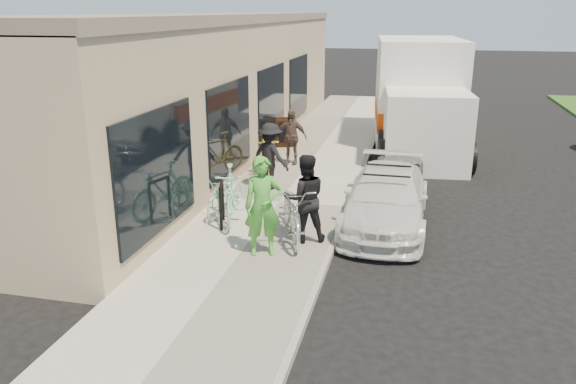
{
  "coord_description": "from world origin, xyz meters",
  "views": [
    {
      "loc": [
        0.94,
        -8.8,
        4.32
      ],
      "look_at": [
        -1.34,
        1.02,
        1.05
      ],
      "focal_mm": 35.0,
      "sensor_mm": 36.0,
      "label": 1
    }
  ],
  "objects_px": {
    "sandwich_board": "(285,133)",
    "sedan_silver": "(401,150)",
    "man_standing": "(305,198)",
    "cruiser_bike_b": "(226,194)",
    "moving_truck": "(418,100)",
    "tandem_bike": "(292,210)",
    "woman_rider": "(263,206)",
    "cruiser_bike_c": "(265,157)",
    "sedan_white": "(386,199)",
    "bystander_b": "(291,137)",
    "bystander_a": "(270,156)",
    "cruiser_bike_a": "(230,194)",
    "bike_rack": "(222,200)"
  },
  "relations": [
    {
      "from": "cruiser_bike_a",
      "to": "cruiser_bike_b",
      "type": "distance_m",
      "value": 0.51
    },
    {
      "from": "sedan_white",
      "to": "bike_rack",
      "type": "bearing_deg",
      "value": -159.93
    },
    {
      "from": "cruiser_bike_c",
      "to": "woman_rider",
      "type": "bearing_deg",
      "value": -102.26
    },
    {
      "from": "cruiser_bike_a",
      "to": "cruiser_bike_b",
      "type": "relative_size",
      "value": 1.19
    },
    {
      "from": "cruiser_bike_a",
      "to": "bystander_b",
      "type": "xyz_separation_m",
      "value": [
        0.21,
        4.72,
        0.21
      ]
    },
    {
      "from": "tandem_bike",
      "to": "man_standing",
      "type": "xyz_separation_m",
      "value": [
        0.26,
        -0.09,
        0.29
      ]
    },
    {
      "from": "tandem_bike",
      "to": "sedan_white",
      "type": "bearing_deg",
      "value": 20.08
    },
    {
      "from": "bystander_a",
      "to": "bike_rack",
      "type": "bearing_deg",
      "value": 108.25
    },
    {
      "from": "cruiser_bike_c",
      "to": "cruiser_bike_a",
      "type": "bearing_deg",
      "value": -115.29
    },
    {
      "from": "sandwich_board",
      "to": "woman_rider",
      "type": "height_order",
      "value": "woman_rider"
    },
    {
      "from": "moving_truck",
      "to": "cruiser_bike_b",
      "type": "height_order",
      "value": "moving_truck"
    },
    {
      "from": "woman_rider",
      "to": "sedan_white",
      "type": "bearing_deg",
      "value": 28.19
    },
    {
      "from": "sandwich_board",
      "to": "bystander_b",
      "type": "xyz_separation_m",
      "value": [
        0.64,
        -1.95,
        0.31
      ]
    },
    {
      "from": "cruiser_bike_b",
      "to": "sedan_white",
      "type": "bearing_deg",
      "value": 14.75
    },
    {
      "from": "man_standing",
      "to": "cruiser_bike_b",
      "type": "relative_size",
      "value": 1.06
    },
    {
      "from": "sedan_white",
      "to": "cruiser_bike_b",
      "type": "xyz_separation_m",
      "value": [
        -3.37,
        -0.4,
        -0.03
      ]
    },
    {
      "from": "moving_truck",
      "to": "cruiser_bike_a",
      "type": "relative_size",
      "value": 3.85
    },
    {
      "from": "cruiser_bike_c",
      "to": "bystander_b",
      "type": "relative_size",
      "value": 1.21
    },
    {
      "from": "moving_truck",
      "to": "bystander_a",
      "type": "height_order",
      "value": "moving_truck"
    },
    {
      "from": "cruiser_bike_b",
      "to": "cruiser_bike_c",
      "type": "relative_size",
      "value": 0.84
    },
    {
      "from": "sedan_white",
      "to": "man_standing",
      "type": "relative_size",
      "value": 2.45
    },
    {
      "from": "moving_truck",
      "to": "sedan_silver",
      "type": "bearing_deg",
      "value": -102.9
    },
    {
      "from": "sandwich_board",
      "to": "cruiser_bike_a",
      "type": "height_order",
      "value": "cruiser_bike_a"
    },
    {
      "from": "cruiser_bike_a",
      "to": "cruiser_bike_c",
      "type": "bearing_deg",
      "value": 75.23
    },
    {
      "from": "sandwich_board",
      "to": "bystander_a",
      "type": "height_order",
      "value": "bystander_a"
    },
    {
      "from": "sedan_white",
      "to": "tandem_bike",
      "type": "relative_size",
      "value": 1.99
    },
    {
      "from": "sedan_white",
      "to": "cruiser_bike_b",
      "type": "distance_m",
      "value": 3.4
    },
    {
      "from": "bike_rack",
      "to": "sedan_silver",
      "type": "bearing_deg",
      "value": 60.26
    },
    {
      "from": "moving_truck",
      "to": "tandem_bike",
      "type": "xyz_separation_m",
      "value": [
        -2.19,
        -9.06,
        -0.83
      ]
    },
    {
      "from": "man_standing",
      "to": "moving_truck",
      "type": "bearing_deg",
      "value": -123.22
    },
    {
      "from": "bike_rack",
      "to": "woman_rider",
      "type": "bearing_deg",
      "value": -44.48
    },
    {
      "from": "bystander_a",
      "to": "sedan_silver",
      "type": "bearing_deg",
      "value": -108.53
    },
    {
      "from": "sedan_white",
      "to": "man_standing",
      "type": "xyz_separation_m",
      "value": [
        -1.43,
        -1.52,
        0.39
      ]
    },
    {
      "from": "sedan_silver",
      "to": "tandem_bike",
      "type": "xyz_separation_m",
      "value": [
        -1.81,
        -6.13,
        0.16
      ]
    },
    {
      "from": "sandwich_board",
      "to": "cruiser_bike_c",
      "type": "height_order",
      "value": "cruiser_bike_c"
    },
    {
      "from": "bike_rack",
      "to": "sandwich_board",
      "type": "relative_size",
      "value": 0.98
    },
    {
      "from": "cruiser_bike_a",
      "to": "bystander_a",
      "type": "height_order",
      "value": "bystander_a"
    },
    {
      "from": "sandwich_board",
      "to": "cruiser_bike_a",
      "type": "relative_size",
      "value": 0.49
    },
    {
      "from": "tandem_bike",
      "to": "woman_rider",
      "type": "relative_size",
      "value": 1.15
    },
    {
      "from": "bike_rack",
      "to": "tandem_bike",
      "type": "distance_m",
      "value": 1.55
    },
    {
      "from": "woman_rider",
      "to": "bystander_b",
      "type": "height_order",
      "value": "woman_rider"
    },
    {
      "from": "bike_rack",
      "to": "bystander_b",
      "type": "xyz_separation_m",
      "value": [
        0.29,
        5.03,
        0.24
      ]
    },
    {
      "from": "cruiser_bike_b",
      "to": "sandwich_board",
      "type": "bearing_deg",
      "value": 99.7
    },
    {
      "from": "man_standing",
      "to": "bystander_a",
      "type": "bearing_deg",
      "value": -85.54
    },
    {
      "from": "sandwich_board",
      "to": "sedan_silver",
      "type": "bearing_deg",
      "value": -40.8
    },
    {
      "from": "woman_rider",
      "to": "bystander_a",
      "type": "xyz_separation_m",
      "value": [
        -0.87,
        3.82,
        -0.09
      ]
    },
    {
      "from": "man_standing",
      "to": "cruiser_bike_b",
      "type": "bearing_deg",
      "value": -51.14
    },
    {
      "from": "tandem_bike",
      "to": "sedan_silver",
      "type": "bearing_deg",
      "value": 53.44
    },
    {
      "from": "tandem_bike",
      "to": "woman_rider",
      "type": "distance_m",
      "value": 1.0
    },
    {
      "from": "cruiser_bike_a",
      "to": "bystander_a",
      "type": "relative_size",
      "value": 1.16
    }
  ]
}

